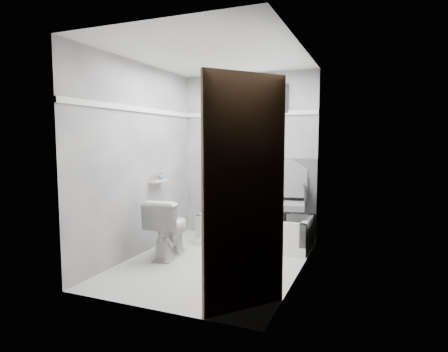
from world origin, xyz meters
The scene contains 19 objects.
floor centered at (0.00, 0.00, 0.00)m, with size 2.60×2.60×0.00m, color silver.
ceiling centered at (0.00, 0.00, 2.40)m, with size 2.60×2.60×0.00m, color silver.
wall_back centered at (0.00, 1.30, 1.20)m, with size 2.00×0.02×2.40m, color slate.
wall_front centered at (0.00, -1.30, 1.20)m, with size 2.00×0.02×2.40m, color slate.
wall_left centered at (-1.00, 0.00, 1.20)m, with size 0.02×2.60×2.40m, color slate.
wall_right centered at (1.00, 0.00, 1.20)m, with size 0.02×2.60×2.40m, color slate.
bathtub centered at (0.23, 0.93, 0.21)m, with size 1.50×0.70×0.42m, color white, non-canonical shape.
office_chair centered at (0.62, 0.97, 0.65)m, with size 0.61×0.61×1.07m, color #595A5E, non-canonical shape.
toilet centered at (-0.62, 0.04, 0.36)m, with size 0.41×0.73×0.72m, color silver.
door centered at (0.98, -1.28, 1.00)m, with size 0.78×0.78×2.00m, color brown, non-canonical shape.
window centered at (0.25, 1.29, 2.02)m, with size 0.66×0.04×0.40m, color black, non-canonical shape.
backerboard centered at (0.25, 1.29, 0.80)m, with size 1.50×0.02×0.78m, color #4C4C4F.
trim_back centered at (0.00, 1.29, 1.82)m, with size 2.00×0.02×0.06m, color white.
trim_left centered at (-0.99, 0.00, 1.82)m, with size 0.02×2.60×0.06m, color white.
pole centered at (0.04, 1.06, 1.05)m, with size 0.02×0.02×1.95m, color silver.
shelf centered at (-0.93, 0.33, 0.90)m, with size 0.10×0.32×0.03m, color silver.
soap_bottle_a centered at (-0.94, 0.25, 0.97)m, with size 0.04×0.04×0.09m, color #A78A53.
soap_bottle_b centered at (-0.94, 0.39, 0.96)m, with size 0.08×0.08×0.10m, color #476983.
faucet centered at (-0.20, 1.27, 0.55)m, with size 0.26×0.10×0.16m, color silver, non-canonical shape.
Camera 1 is at (1.74, -3.92, 1.45)m, focal length 30.00 mm.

